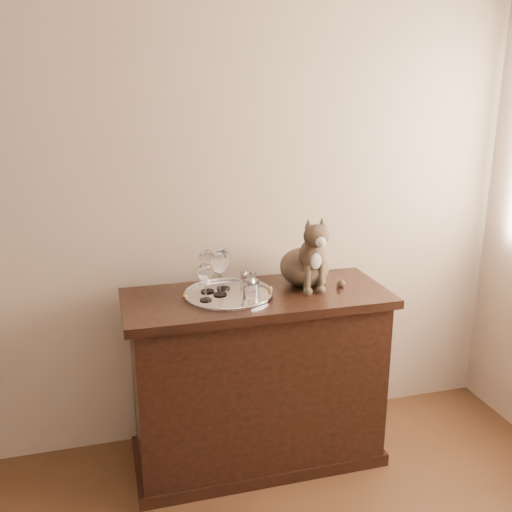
{
  "coord_description": "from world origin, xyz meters",
  "views": [
    {
      "loc": [
        -0.04,
        -0.38,
        1.74
      ],
      "look_at": [
        0.6,
        1.95,
        1.03
      ],
      "focal_mm": 40.0,
      "sensor_mm": 36.0,
      "label": 1
    }
  ],
  "objects_px": {
    "wine_glass_a": "(207,271)",
    "tumbler_a": "(251,290)",
    "cat": "(305,249)",
    "tumbler_c": "(248,281)",
    "tray": "(229,295)",
    "wine_glass_b": "(223,268)",
    "wine_glass_d": "(220,274)",
    "wine_glass_c": "(205,282)",
    "sideboard": "(257,379)"
  },
  "relations": [
    {
      "from": "wine_glass_a",
      "to": "wine_glass_c",
      "type": "height_order",
      "value": "wine_glass_a"
    },
    {
      "from": "wine_glass_a",
      "to": "tumbler_a",
      "type": "relative_size",
      "value": 2.46
    },
    {
      "from": "wine_glass_a",
      "to": "wine_glass_d",
      "type": "bearing_deg",
      "value": -49.74
    },
    {
      "from": "wine_glass_b",
      "to": "tumbler_c",
      "type": "relative_size",
      "value": 2.43
    },
    {
      "from": "wine_glass_b",
      "to": "wine_glass_c",
      "type": "relative_size",
      "value": 1.15
    },
    {
      "from": "tray",
      "to": "wine_glass_c",
      "type": "distance_m",
      "value": 0.15
    },
    {
      "from": "sideboard",
      "to": "wine_glass_a",
      "type": "relative_size",
      "value": 6.09
    },
    {
      "from": "tumbler_a",
      "to": "wine_glass_a",
      "type": "bearing_deg",
      "value": 141.8
    },
    {
      "from": "wine_glass_a",
      "to": "wine_glass_c",
      "type": "relative_size",
      "value": 1.16
    },
    {
      "from": "wine_glass_c",
      "to": "wine_glass_d",
      "type": "bearing_deg",
      "value": 33.92
    },
    {
      "from": "wine_glass_d",
      "to": "cat",
      "type": "relative_size",
      "value": 0.57
    },
    {
      "from": "wine_glass_c",
      "to": "tumbler_a",
      "type": "xyz_separation_m",
      "value": [
        0.19,
        -0.03,
        -0.04
      ]
    },
    {
      "from": "tumbler_a",
      "to": "cat",
      "type": "relative_size",
      "value": 0.23
    },
    {
      "from": "sideboard",
      "to": "wine_glass_a",
      "type": "distance_m",
      "value": 0.58
    },
    {
      "from": "wine_glass_b",
      "to": "cat",
      "type": "xyz_separation_m",
      "value": [
        0.38,
        -0.02,
        0.07
      ]
    },
    {
      "from": "wine_glass_a",
      "to": "tumbler_c",
      "type": "xyz_separation_m",
      "value": [
        0.19,
        -0.02,
        -0.06
      ]
    },
    {
      "from": "wine_glass_c",
      "to": "tumbler_c",
      "type": "height_order",
      "value": "wine_glass_c"
    },
    {
      "from": "sideboard",
      "to": "tray",
      "type": "xyz_separation_m",
      "value": [
        -0.13,
        0.01,
        0.43
      ]
    },
    {
      "from": "tray",
      "to": "sideboard",
      "type": "bearing_deg",
      "value": -4.47
    },
    {
      "from": "tumbler_a",
      "to": "cat",
      "type": "distance_m",
      "value": 0.35
    },
    {
      "from": "tray",
      "to": "wine_glass_a",
      "type": "distance_m",
      "value": 0.15
    },
    {
      "from": "sideboard",
      "to": "wine_glass_d",
      "type": "distance_m",
      "value": 0.56
    },
    {
      "from": "tray",
      "to": "wine_glass_c",
      "type": "xyz_separation_m",
      "value": [
        -0.11,
        -0.04,
        0.09
      ]
    },
    {
      "from": "tumbler_c",
      "to": "cat",
      "type": "bearing_deg",
      "value": 3.9
    },
    {
      "from": "tumbler_a",
      "to": "cat",
      "type": "height_order",
      "value": "cat"
    },
    {
      "from": "wine_glass_a",
      "to": "wine_glass_b",
      "type": "height_order",
      "value": "wine_glass_a"
    },
    {
      "from": "tumbler_a",
      "to": "wine_glass_d",
      "type": "bearing_deg",
      "value": 147.54
    },
    {
      "from": "tumbler_c",
      "to": "sideboard",
      "type": "bearing_deg",
      "value": -60.22
    },
    {
      "from": "wine_glass_a",
      "to": "wine_glass_c",
      "type": "xyz_separation_m",
      "value": [
        -0.03,
        -0.1,
        -0.01
      ]
    },
    {
      "from": "wine_glass_a",
      "to": "wine_glass_b",
      "type": "xyz_separation_m",
      "value": [
        0.08,
        0.02,
        -0.0
      ]
    },
    {
      "from": "sideboard",
      "to": "wine_glass_b",
      "type": "xyz_separation_m",
      "value": [
        -0.14,
        0.09,
        0.53
      ]
    },
    {
      "from": "wine_glass_a",
      "to": "cat",
      "type": "relative_size",
      "value": 0.57
    },
    {
      "from": "wine_glass_b",
      "to": "wine_glass_d",
      "type": "xyz_separation_m",
      "value": [
        -0.03,
        -0.07,
        0.0
      ]
    },
    {
      "from": "tray",
      "to": "wine_glass_b",
      "type": "height_order",
      "value": "wine_glass_b"
    },
    {
      "from": "wine_glass_b",
      "to": "wine_glass_d",
      "type": "height_order",
      "value": "same"
    },
    {
      "from": "sideboard",
      "to": "tumbler_a",
      "type": "xyz_separation_m",
      "value": [
        -0.05,
        -0.06,
        0.47
      ]
    },
    {
      "from": "tray",
      "to": "wine_glass_c",
      "type": "relative_size",
      "value": 2.36
    },
    {
      "from": "cat",
      "to": "tumbler_a",
      "type": "bearing_deg",
      "value": -157.6
    },
    {
      "from": "wine_glass_d",
      "to": "wine_glass_b",
      "type": "bearing_deg",
      "value": 66.81
    },
    {
      "from": "wine_glass_c",
      "to": "wine_glass_d",
      "type": "distance_m",
      "value": 0.09
    },
    {
      "from": "wine_glass_b",
      "to": "tumbler_c",
      "type": "distance_m",
      "value": 0.13
    },
    {
      "from": "wine_glass_d",
      "to": "tumbler_a",
      "type": "relative_size",
      "value": 2.45
    },
    {
      "from": "wine_glass_a",
      "to": "tray",
      "type": "bearing_deg",
      "value": -34.95
    },
    {
      "from": "sideboard",
      "to": "wine_glass_c",
      "type": "bearing_deg",
      "value": -171.83
    },
    {
      "from": "sideboard",
      "to": "wine_glass_c",
      "type": "xyz_separation_m",
      "value": [
        -0.24,
        -0.03,
        0.52
      ]
    },
    {
      "from": "wine_glass_b",
      "to": "tumbler_c",
      "type": "height_order",
      "value": "wine_glass_b"
    },
    {
      "from": "cat",
      "to": "tumbler_c",
      "type": "bearing_deg",
      "value": -177.56
    },
    {
      "from": "wine_glass_c",
      "to": "wine_glass_a",
      "type": "bearing_deg",
      "value": 75.58
    },
    {
      "from": "tray",
      "to": "tumbler_c",
      "type": "distance_m",
      "value": 0.12
    },
    {
      "from": "sideboard",
      "to": "wine_glass_c",
      "type": "height_order",
      "value": "wine_glass_c"
    }
  ]
}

